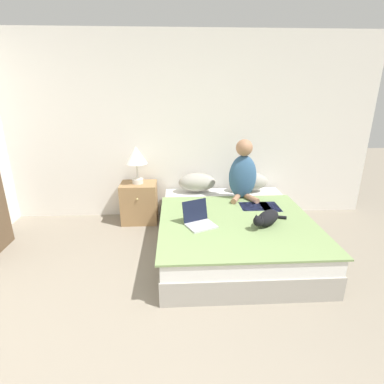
{
  "coord_description": "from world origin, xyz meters",
  "views": [
    {
      "loc": [
        0.01,
        -1.13,
        1.83
      ],
      "look_at": [
        0.17,
        1.85,
        0.78
      ],
      "focal_mm": 28.0,
      "sensor_mm": 36.0,
      "label": 1
    }
  ],
  "objects_px": {
    "cat_tabby": "(267,218)",
    "laptop_open": "(199,220)",
    "nightstand": "(139,202)",
    "table_lamp": "(136,157)",
    "pillow_near": "(197,182)",
    "bed": "(233,231)",
    "person_sitting": "(243,173)",
    "pillow_far": "(249,182)"
  },
  "relations": [
    {
      "from": "cat_tabby",
      "to": "laptop_open",
      "type": "xyz_separation_m",
      "value": [
        -0.72,
        0.05,
        -0.03
      ]
    },
    {
      "from": "nightstand",
      "to": "table_lamp",
      "type": "relative_size",
      "value": 1.1
    },
    {
      "from": "pillow_near",
      "to": "cat_tabby",
      "type": "height_order",
      "value": "pillow_near"
    },
    {
      "from": "laptop_open",
      "to": "nightstand",
      "type": "bearing_deg",
      "value": 100.6
    },
    {
      "from": "bed",
      "to": "person_sitting",
      "type": "distance_m",
      "value": 0.82
    },
    {
      "from": "cat_tabby",
      "to": "laptop_open",
      "type": "relative_size",
      "value": 1.19
    },
    {
      "from": "cat_tabby",
      "to": "table_lamp",
      "type": "height_order",
      "value": "table_lamp"
    },
    {
      "from": "pillow_far",
      "to": "person_sitting",
      "type": "bearing_deg",
      "value": -119.1
    },
    {
      "from": "cat_tabby",
      "to": "laptop_open",
      "type": "distance_m",
      "value": 0.72
    },
    {
      "from": "cat_tabby",
      "to": "nightstand",
      "type": "height_order",
      "value": "cat_tabby"
    },
    {
      "from": "table_lamp",
      "to": "person_sitting",
      "type": "bearing_deg",
      "value": -11.4
    },
    {
      "from": "pillow_near",
      "to": "table_lamp",
      "type": "distance_m",
      "value": 0.91
    },
    {
      "from": "person_sitting",
      "to": "cat_tabby",
      "type": "relative_size",
      "value": 1.72
    },
    {
      "from": "pillow_near",
      "to": "pillow_far",
      "type": "bearing_deg",
      "value": 0.0
    },
    {
      "from": "bed",
      "to": "table_lamp",
      "type": "xyz_separation_m",
      "value": [
        -1.2,
        0.84,
        0.73
      ]
    },
    {
      "from": "nightstand",
      "to": "pillow_far",
      "type": "bearing_deg",
      "value": 0.96
    },
    {
      "from": "bed",
      "to": "table_lamp",
      "type": "bearing_deg",
      "value": 145.15
    },
    {
      "from": "pillow_far",
      "to": "table_lamp",
      "type": "bearing_deg",
      "value": -179.36
    },
    {
      "from": "pillow_near",
      "to": "cat_tabby",
      "type": "bearing_deg",
      "value": -60.24
    },
    {
      "from": "nightstand",
      "to": "pillow_near",
      "type": "bearing_deg",
      "value": 1.84
    },
    {
      "from": "nightstand",
      "to": "table_lamp",
      "type": "xyz_separation_m",
      "value": [
        -0.01,
        0.01,
        0.66
      ]
    },
    {
      "from": "cat_tabby",
      "to": "bed",
      "type": "bearing_deg",
      "value": -89.75
    },
    {
      "from": "pillow_near",
      "to": "cat_tabby",
      "type": "xyz_separation_m",
      "value": [
        0.66,
        -1.16,
        -0.04
      ]
    },
    {
      "from": "pillow_near",
      "to": "nightstand",
      "type": "relative_size",
      "value": 0.92
    },
    {
      "from": "person_sitting",
      "to": "table_lamp",
      "type": "bearing_deg",
      "value": 168.6
    },
    {
      "from": "cat_tabby",
      "to": "pillow_far",
      "type": "bearing_deg",
      "value": -137.16
    },
    {
      "from": "pillow_far",
      "to": "cat_tabby",
      "type": "distance_m",
      "value": 1.17
    },
    {
      "from": "pillow_near",
      "to": "person_sitting",
      "type": "distance_m",
      "value": 0.69
    },
    {
      "from": "pillow_near",
      "to": "nightstand",
      "type": "xyz_separation_m",
      "value": [
        -0.82,
        -0.03,
        -0.28
      ]
    },
    {
      "from": "person_sitting",
      "to": "cat_tabby",
      "type": "bearing_deg",
      "value": -84.31
    },
    {
      "from": "bed",
      "to": "pillow_near",
      "type": "relative_size",
      "value": 3.92
    },
    {
      "from": "pillow_near",
      "to": "pillow_far",
      "type": "relative_size",
      "value": 1.0
    },
    {
      "from": "pillow_near",
      "to": "nightstand",
      "type": "distance_m",
      "value": 0.87
    },
    {
      "from": "laptop_open",
      "to": "table_lamp",
      "type": "distance_m",
      "value": 1.41
    },
    {
      "from": "pillow_far",
      "to": "nightstand",
      "type": "height_order",
      "value": "pillow_far"
    },
    {
      "from": "person_sitting",
      "to": "cat_tabby",
      "type": "height_order",
      "value": "person_sitting"
    },
    {
      "from": "nightstand",
      "to": "cat_tabby",
      "type": "bearing_deg",
      "value": -37.4
    },
    {
      "from": "pillow_near",
      "to": "person_sitting",
      "type": "relative_size",
      "value": 0.67
    },
    {
      "from": "person_sitting",
      "to": "laptop_open",
      "type": "xyz_separation_m",
      "value": [
        -0.63,
        -0.81,
        -0.29
      ]
    },
    {
      "from": "pillow_far",
      "to": "nightstand",
      "type": "relative_size",
      "value": 0.92
    },
    {
      "from": "laptop_open",
      "to": "cat_tabby",
      "type": "bearing_deg",
      "value": -28.93
    },
    {
      "from": "person_sitting",
      "to": "laptop_open",
      "type": "bearing_deg",
      "value": -128.14
    }
  ]
}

